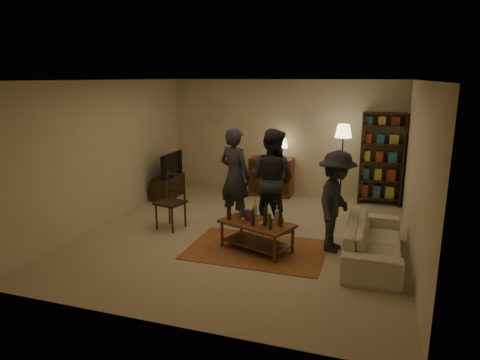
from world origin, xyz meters
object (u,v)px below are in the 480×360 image
at_px(coffee_table, 257,226).
at_px(bookshelf, 381,158).
at_px(tv_stand, 168,181).
at_px(person_left, 235,176).
at_px(floor_lamp, 343,137).
at_px(person_by_sofa, 336,202).
at_px(person_right, 272,179).
at_px(sofa, 374,241).
at_px(dresser, 271,176).
at_px(dining_chair, 173,198).

distance_m(coffee_table, bookshelf, 3.89).
xyz_separation_m(tv_stand, person_left, (2.08, -1.25, 0.54)).
height_order(coffee_table, bookshelf, bookshelf).
height_order(floor_lamp, person_by_sofa, floor_lamp).
relative_size(tv_stand, person_left, 0.57).
xyz_separation_m(bookshelf, person_by_sofa, (-0.66, -2.98, -0.21)).
bearing_deg(tv_stand, person_by_sofa, -26.43).
bearing_deg(tv_stand, person_right, -24.80).
height_order(person_left, person_right, person_right).
xyz_separation_m(tv_stand, sofa, (4.64, -2.20, -0.08)).
distance_m(dresser, sofa, 3.93).
xyz_separation_m(dresser, bookshelf, (2.44, 0.07, 0.56)).
bearing_deg(tv_stand, coffee_table, -40.10).
height_order(floor_lamp, sofa, floor_lamp).
distance_m(dresser, floor_lamp, 1.95).
relative_size(dining_chair, tv_stand, 1.01).
height_order(coffee_table, sofa, coffee_table).
relative_size(dresser, floor_lamp, 0.76).
height_order(tv_stand, floor_lamp, floor_lamp).
bearing_deg(person_right, person_left, 16.98).
bearing_deg(floor_lamp, dresser, 169.43).
distance_m(tv_stand, person_by_sofa, 4.52).
bearing_deg(dining_chair, person_by_sofa, 9.04).
bearing_deg(dining_chair, person_right, 29.27).
relative_size(tv_stand, bookshelf, 0.52).
bearing_deg(dresser, tv_stand, -157.93).
height_order(floor_lamp, person_left, person_left).
relative_size(coffee_table, sofa, 0.63).
height_order(coffee_table, person_by_sofa, person_by_sofa).
distance_m(dining_chair, floor_lamp, 3.85).
distance_m(sofa, person_by_sofa, 0.83).
height_order(bookshelf, person_left, bookshelf).
bearing_deg(tv_stand, person_left, -31.11).
bearing_deg(person_right, dresser, -55.47).
relative_size(floor_lamp, person_right, 0.95).
distance_m(dining_chair, tv_stand, 2.12).
bearing_deg(coffee_table, person_by_sofa, 17.93).
relative_size(bookshelf, person_by_sofa, 1.23).
relative_size(coffee_table, floor_lamp, 0.74).
xyz_separation_m(floor_lamp, person_by_sofa, (0.15, -2.61, -0.69)).
xyz_separation_m(sofa, person_right, (-1.84, 0.90, 0.63)).
xyz_separation_m(coffee_table, floor_lamp, (1.04, 3.00, 1.10)).
bearing_deg(floor_lamp, bookshelf, 24.60).
height_order(dining_chair, person_left, person_left).
relative_size(tv_stand, dresser, 0.78).
xyz_separation_m(dresser, sofa, (2.39, -3.11, -0.17)).
bearing_deg(dining_chair, floor_lamp, 53.15).
bearing_deg(dining_chair, dresser, 78.75).
bearing_deg(bookshelf, person_by_sofa, -102.47).
distance_m(person_left, person_by_sofa, 2.10).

